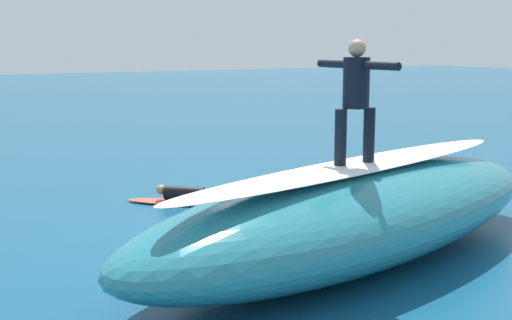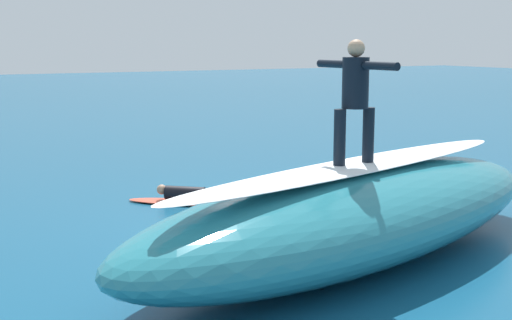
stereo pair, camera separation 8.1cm
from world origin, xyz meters
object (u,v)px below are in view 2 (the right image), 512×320
at_px(surfer_paddling, 191,194).
at_px(surfboard_paddling, 185,202).
at_px(surfer_riding, 355,92).
at_px(surfboard_riding, 353,166).

bearing_deg(surfer_paddling, surfboard_paddling, 0.00).
xyz_separation_m(surfer_riding, surfer_paddling, (0.62, -4.37, -2.22)).
distance_m(surfboard_riding, surfer_riding, 1.04).
xyz_separation_m(surfer_riding, surfboard_paddling, (0.71, -4.45, -2.38)).
bearing_deg(surfboard_riding, surfboard_paddling, -84.91).
relative_size(surfboard_paddling, surfer_paddling, 1.74).
height_order(surfer_riding, surfer_paddling, surfer_riding).
relative_size(surfer_riding, surfboard_paddling, 0.74).
height_order(surfboard_paddling, surfer_paddling, surfer_paddling).
bearing_deg(surfboard_paddling, surfer_paddling, -180.00).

